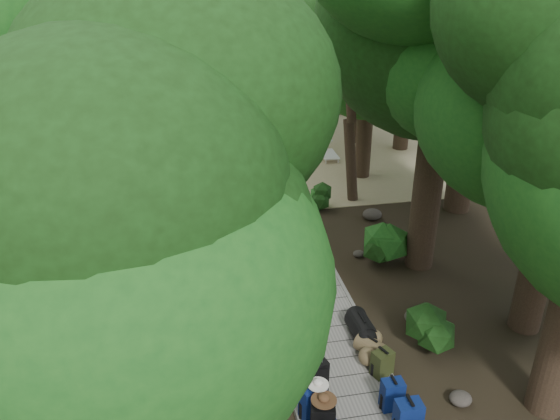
{
  "coord_description": "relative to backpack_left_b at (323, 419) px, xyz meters",
  "views": [
    {
      "loc": [
        -2.59,
        -10.06,
        7.28
      ],
      "look_at": [
        -0.06,
        3.09,
        1.0
      ],
      "focal_mm": 35.0,
      "sensor_mm": 36.0,
      "label": 1
    }
  ],
  "objects": [
    {
      "name": "tree_left_a",
      "position": [
        -2.73,
        -0.28,
        3.36
      ],
      "size": [
        4.6,
        4.6,
        7.67
      ],
      "primitive_type": null,
      "color": "black",
      "rests_on": "ground"
    },
    {
      "name": "rock_left_c",
      "position": [
        -0.57,
        4.74,
        -0.35
      ],
      "size": [
        0.47,
        0.42,
        0.26
      ],
      "primitive_type": null,
      "color": "#4C473F",
      "rests_on": "ground"
    },
    {
      "name": "backpack_left_d",
      "position": [
        0.04,
        1.59,
        -0.1
      ],
      "size": [
        0.37,
        0.29,
        0.52
      ],
      "primitive_type": null,
      "rotation": [
        0.0,
        0.0,
        -0.13
      ],
      "color": "navy",
      "rests_on": "boardwalk"
    },
    {
      "name": "shrub_right_c",
      "position": [
        2.43,
        8.82,
        -0.1
      ],
      "size": [
        0.84,
        0.84,
        0.76
      ],
      "primitive_type": null,
      "color": "#185018",
      "rests_on": "ground"
    },
    {
      "name": "tree_left_c",
      "position": [
        -3.46,
        7.2,
        3.15
      ],
      "size": [
        4.17,
        4.17,
        7.26
      ],
      "primitive_type": null,
      "color": "black",
      "rests_on": "ground"
    },
    {
      "name": "tree_back_b",
      "position": [
        2.61,
        19.89,
        4.76
      ],
      "size": [
        5.87,
        5.87,
        10.49
      ],
      "primitive_type": null,
      "color": "black",
      "rests_on": "ground"
    },
    {
      "name": "tree_back_a",
      "position": [
        -0.77,
        18.59,
        4.38
      ],
      "size": [
        5.62,
        5.62,
        9.73
      ],
      "primitive_type": null,
      "color": "black",
      "rests_on": "ground"
    },
    {
      "name": "palm_left_a",
      "position": [
        -3.77,
        10.07,
        2.92
      ],
      "size": [
        4.28,
        4.28,
        6.81
      ],
      "primitive_type": null,
      "color": "#113D13",
      "rests_on": "ground"
    },
    {
      "name": "rock_right_a",
      "position": [
        2.64,
        0.34,
        -0.37
      ],
      "size": [
        0.41,
        0.37,
        0.23
      ],
      "primitive_type": null,
      "color": "#4C473F",
      "rests_on": "ground"
    },
    {
      "name": "boardwalk",
      "position": [
        0.68,
        4.78,
        -0.42
      ],
      "size": [
        2.0,
        12.0,
        0.12
      ],
      "primitive_type": "cube",
      "color": "gray",
      "rests_on": "ground"
    },
    {
      "name": "tree_back_d",
      "position": [
        -4.45,
        18.69,
        3.43
      ],
      "size": [
        4.69,
        4.69,
        7.81
      ],
      "primitive_type": null,
      "color": "black",
      "rests_on": "ground"
    },
    {
      "name": "shrub_left_b",
      "position": [
        -0.95,
        4.61,
        -0.03
      ],
      "size": [
        1.0,
        1.0,
        0.9
      ],
      "primitive_type": null,
      "color": "#185018",
      "rests_on": "ground"
    },
    {
      "name": "sand_beach",
      "position": [
        0.68,
        19.78,
        -0.47
      ],
      "size": [
        40.0,
        22.0,
        0.02
      ],
      "primitive_type": "cube",
      "color": "tan",
      "rests_on": "ground"
    },
    {
      "name": "rock_left_d",
      "position": [
        -1.76,
        6.63,
        -0.39
      ],
      "size": [
        0.34,
        0.31,
        0.19
      ],
      "primitive_type": null,
      "color": "#4C473F",
      "rests_on": "ground"
    },
    {
      "name": "kayak",
      "position": [
        -3.22,
        13.71,
        -0.31
      ],
      "size": [
        1.39,
        3.1,
        0.3
      ],
      "primitive_type": "ellipsoid",
      "rotation": [
        0.0,
        0.0,
        0.25
      ],
      "color": "#A21B0D",
      "rests_on": "sand_beach"
    },
    {
      "name": "sun_lounger",
      "position": [
        3.78,
        13.24,
        -0.16
      ],
      "size": [
        0.65,
        1.89,
        0.6
      ],
      "primitive_type": null,
      "rotation": [
        0.0,
        0.0,
        -0.02
      ],
      "color": "silver",
      "rests_on": "sand_beach"
    },
    {
      "name": "tree_right_c",
      "position": [
        3.92,
        5.03,
        4.54
      ],
      "size": [
        5.8,
        5.8,
        10.04
      ],
      "primitive_type": null,
      "color": "black",
      "rests_on": "ground"
    },
    {
      "name": "suitcase_on_boardwalk",
      "position": [
        0.14,
        0.99,
        -0.03
      ],
      "size": [
        0.47,
        0.34,
        0.66
      ],
      "primitive_type": null,
      "rotation": [
        0.0,
        0.0,
        0.27
      ],
      "color": "black",
      "rests_on": "boardwalk"
    },
    {
      "name": "backpack_left_b",
      "position": [
        0.0,
        0.0,
        0.0
      ],
      "size": [
        0.44,
        0.36,
        0.72
      ],
      "primitive_type": null,
      "rotation": [
        0.0,
        0.0,
        -0.22
      ],
      "color": "black",
      "rests_on": "boardwalk"
    },
    {
      "name": "backpack_right_d",
      "position": [
        1.47,
        1.2,
        -0.08
      ],
      "size": [
        0.45,
        0.39,
        0.57
      ],
      "primitive_type": null,
      "rotation": [
        0.0,
        0.0,
        0.4
      ],
      "color": "#2F3717",
      "rests_on": "boardwalk"
    },
    {
      "name": "ground",
      "position": [
        0.68,
        3.78,
        -0.48
      ],
      "size": [
        120.0,
        120.0,
        0.0
      ],
      "primitive_type": "plane",
      "color": "#2D2316",
      "rests_on": "ground"
    },
    {
      "name": "shrub_right_b",
      "position": [
        3.12,
        5.47,
        0.1
      ],
      "size": [
        1.29,
        1.29,
        1.16
      ],
      "primitive_type": null,
      "color": "#185018",
      "rests_on": "ground"
    },
    {
      "name": "palm_right_c",
      "position": [
        3.0,
        16.83,
        3.06
      ],
      "size": [
        4.45,
        4.45,
        7.08
      ],
      "primitive_type": null,
      "color": "#113D13",
      "rests_on": "ground"
    },
    {
      "name": "rock_right_d",
      "position": [
        3.64,
        7.8,
        -0.32
      ],
      "size": [
        0.58,
        0.53,
        0.32
      ],
      "primitive_type": null,
      "color": "#4C473F",
      "rests_on": "ground"
    },
    {
      "name": "backpack_right_c",
      "position": [
        1.34,
        0.38,
        -0.04
      ],
      "size": [
        0.37,
        0.27,
        0.63
      ],
      "primitive_type": null,
      "rotation": [
        0.0,
        0.0,
        0.01
      ],
      "color": "navy",
      "rests_on": "boardwalk"
    },
    {
      "name": "duffel_right_black",
      "position": [
        1.44,
        2.33,
        -0.12
      ],
      "size": [
        0.5,
        0.77,
        0.47
      ],
      "primitive_type": null,
      "rotation": [
        0.0,
        0.0,
        0.04
      ],
      "color": "black",
      "rests_on": "boardwalk"
    },
    {
      "name": "backpack_left_c",
      "position": [
        -0.07,
        0.41,
        0.01
      ],
      "size": [
        0.46,
        0.38,
        0.74
      ],
      "primitive_type": null,
      "rotation": [
        0.0,
        0.0,
        0.28
      ],
      "color": "navy",
      "rests_on": "boardwalk"
    },
    {
      "name": "rock_left_b",
      "position": [
        -2.15,
        1.75,
        -0.38
      ],
      "size": [
        0.35,
        0.32,
        0.19
      ],
      "primitive_type": null,
      "color": "#4C473F",
      "rests_on": "ground"
    },
    {
      "name": "backpack_right_b",
      "position": [
        1.36,
        -0.24,
        0.02
      ],
      "size": [
        0.43,
        0.3,
        0.76
      ],
      "primitive_type": null,
      "rotation": [
        0.0,
        0.0,
        -0.01
      ],
      "color": "navy",
      "rests_on": "boardwalk"
    },
    {
      "name": "rock_right_c",
      "position": [
        2.52,
        5.71,
        -0.4
      ],
      "size": [
        0.3,
        0.27,
        0.17
      ],
      "primitive_type": null,
      "color": "#4C473F",
      "rests_on": "ground"
    },
    {
      "name": "tree_back_c",
      "position": [
        6.17,
        19.72,
        4.16
      ],
      "size": [
        5.15,
        5.15,
        9.27
      ],
      "primitive_type": null,
      "color": "black",
      "rests_on": "ground"
    },
    {
      "name": "hat_white",
      "position": [
        0.01,
        0.38,
        0.44
      ],
      "size": [
        0.36,
        0.36,
        0.12
      ],
      "primitive_type": null,
      "color": "silver",
      "rests_on": "backpack_left_c"
    },
    {
      "name": "tree_left_b",
      "position": [
        -4.13,
        3.29,
        4.01
      ],
      "size": [
        4.99,
        4.99,
        8.97
      ],
      "primitive_type": null,
      "color": "black",
      "rests_on": "ground"
    },
    {
      "name": "lone_suitcase_on_sand",
      "position": [
        0.95,
        11.64,
        -0.16
      ],
      "size": [
        0.43,
        0.32,
        0.6
      ],
      "primitive_type": null,
      "rotation": [
        0.0,
        0.0,
        0.3
      ],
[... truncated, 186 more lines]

